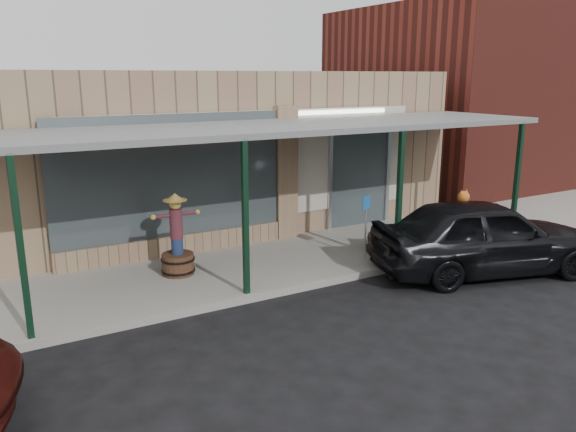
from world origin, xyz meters
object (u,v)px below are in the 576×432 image
barrel_pumpkin (379,239)px  parked_sedan (485,236)px  barrel_scarecrow (177,247)px  handicap_sign (366,219)px

barrel_pumpkin → parked_sedan: parked_sedan is taller
barrel_scarecrow → barrel_pumpkin: barrel_scarecrow is taller
barrel_scarecrow → barrel_pumpkin: (4.66, -0.67, -0.34)m
parked_sedan → barrel_scarecrow: bearing=81.2°
barrel_pumpkin → handicap_sign: bearing=-151.5°
barrel_pumpkin → handicap_sign: size_ratio=0.46×
barrel_scarecrow → barrel_pumpkin: size_ratio=2.61×
barrel_scarecrow → handicap_sign: bearing=-37.7°
barrel_pumpkin → handicap_sign: 1.07m
handicap_sign → parked_sedan: parked_sedan is taller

